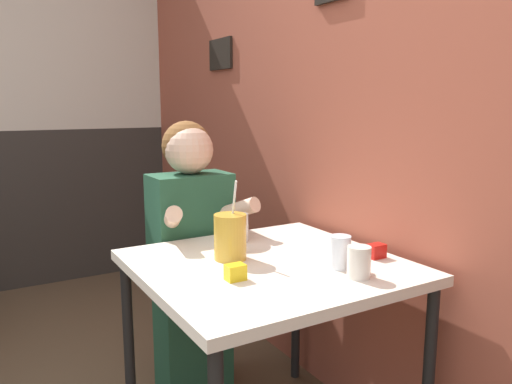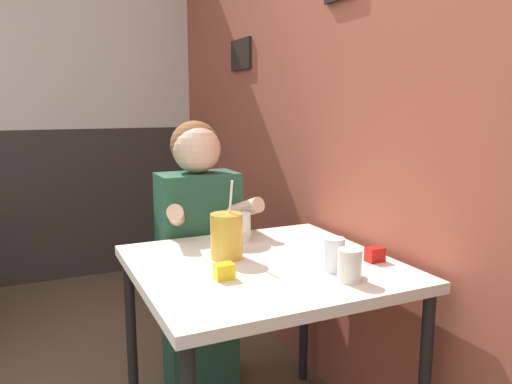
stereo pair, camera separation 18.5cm
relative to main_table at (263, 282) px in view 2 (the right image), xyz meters
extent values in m
cube|color=#9E4C38|center=(0.50, 1.03, 0.68)|extent=(0.06, 4.57, 2.70)
cube|color=black|center=(0.46, 1.26, 0.90)|extent=(0.02, 0.26, 0.17)
cube|color=beige|center=(0.00, 0.00, 0.05)|extent=(0.86, 0.84, 0.04)
cylinder|color=black|center=(-0.39, 0.38, -0.31)|extent=(0.04, 0.04, 0.70)
cylinder|color=black|center=(0.39, 0.38, -0.31)|extent=(0.04, 0.04, 0.70)
cube|color=#235138|center=(-0.05, 0.55, -0.44)|extent=(0.31, 0.20, 0.44)
cube|color=#235138|center=(-0.05, 0.55, 0.05)|extent=(0.34, 0.20, 0.54)
sphere|color=brown|center=(-0.05, 0.57, 0.44)|extent=(0.21, 0.21, 0.21)
sphere|color=beige|center=(-0.05, 0.55, 0.42)|extent=(0.21, 0.21, 0.21)
cylinder|color=beige|center=(-0.19, 0.41, 0.17)|extent=(0.14, 0.27, 0.15)
cylinder|color=beige|center=(0.08, 0.41, 0.17)|extent=(0.14, 0.27, 0.15)
cylinder|color=gold|center=(-0.10, 0.10, 0.15)|extent=(0.11, 0.11, 0.16)
cylinder|color=white|center=(-0.08, 0.10, 0.28)|extent=(0.01, 0.04, 0.14)
cylinder|color=silver|center=(0.17, -0.18, 0.13)|extent=(0.07, 0.07, 0.11)
cylinder|color=silver|center=(0.04, 0.28, 0.13)|extent=(0.07, 0.07, 0.11)
cylinder|color=silver|center=(0.16, -0.28, 0.12)|extent=(0.07, 0.07, 0.10)
cube|color=#B7140F|center=(0.35, -0.16, 0.10)|extent=(0.06, 0.04, 0.05)
cube|color=yellow|center=(-0.19, -0.10, 0.10)|extent=(0.06, 0.04, 0.05)
camera|label=1|loc=(-0.88, -1.40, 0.61)|focal=35.00mm
camera|label=2|loc=(-0.72, -1.49, 0.61)|focal=35.00mm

